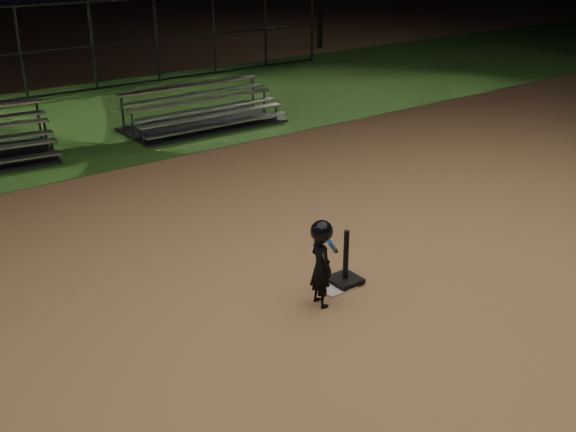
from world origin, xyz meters
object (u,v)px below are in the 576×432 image
(batting_tee, at_px, (345,273))
(child_batter, at_px, (321,261))
(home_plate, at_px, (334,285))
(bleacher_right, at_px, (203,119))

(batting_tee, relative_size, child_batter, 0.65)
(home_plate, height_order, child_batter, child_batter)
(home_plate, height_order, batting_tee, batting_tee)
(home_plate, bearing_deg, batting_tee, -10.64)
(home_plate, bearing_deg, bleacher_right, 71.99)
(home_plate, distance_m, child_batter, 0.76)
(home_plate, bearing_deg, child_batter, -150.49)
(home_plate, distance_m, batting_tee, 0.22)
(child_batter, bearing_deg, home_plate, -54.28)
(bleacher_right, bearing_deg, child_batter, -109.89)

